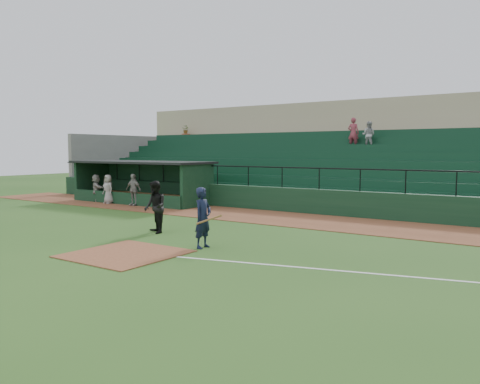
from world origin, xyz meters
The scene contains 11 objects.
ground centered at (0.00, 0.00, 0.00)m, with size 90.00×90.00×0.00m, color #294F19.
warning_track centered at (0.00, 8.00, 0.01)m, with size 40.00×4.00×0.03m, color brown.
home_plate_dirt centered at (0.00, -1.00, 0.01)m, with size 3.00×3.00×0.03m, color brown.
foul_line centered at (8.00, 1.20, 0.01)m, with size 18.00×0.09×0.01m, color white.
stadium_structure centered at (0.00, 16.46, 2.30)m, with size 38.00×13.08×6.40m.
dugout centered at (-9.75, 9.56, 1.33)m, with size 8.90×3.20×2.42m.
batter_at_plate centered at (1.31, 1.01, 0.95)m, with size 1.03×0.72×1.90m.
umpire centered at (-1.82, 2.12, 0.96)m, with size 0.94×0.73×1.93m, color black.
dugout_player_a centered at (-8.84, 7.66, 0.90)m, with size 1.02×0.43×1.74m, color gray.
dugout_player_b centered at (-10.80, 7.59, 0.85)m, with size 0.80×0.52×1.64m, color #A29C97.
dugout_player_c centered at (-12.16, 7.86, 0.83)m, with size 1.48×0.47×1.60m, color #A19B96.
Camera 1 is at (10.50, -10.50, 3.04)m, focal length 35.66 mm.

